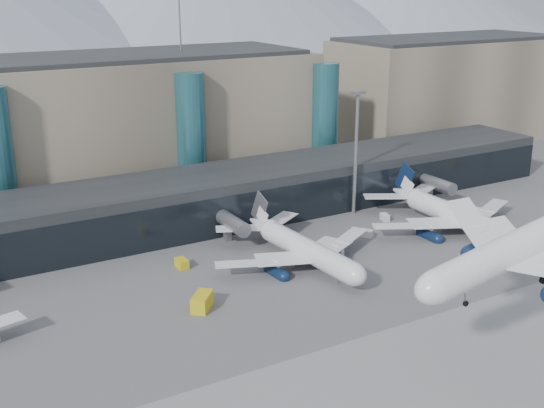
# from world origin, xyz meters

# --- Properties ---
(ground) EXTENTS (900.00, 900.00, 0.00)m
(ground) POSITION_xyz_m (0.00, 0.00, 0.00)
(ground) COLOR #515154
(ground) RESTS_ON ground
(concourse) EXTENTS (170.00, 27.00, 10.00)m
(concourse) POSITION_xyz_m (-0.02, 57.73, 4.97)
(concourse) COLOR black
(concourse) RESTS_ON ground
(terminal_main) EXTENTS (130.00, 30.00, 31.00)m
(terminal_main) POSITION_xyz_m (-25.00, 90.00, 15.44)
(terminal_main) COLOR gray
(terminal_main) RESTS_ON ground
(terminal_east) EXTENTS (70.00, 30.00, 31.00)m
(terminal_east) POSITION_xyz_m (95.00, 90.00, 15.44)
(terminal_east) COLOR gray
(terminal_east) RESTS_ON ground
(teal_towers) EXTENTS (116.40, 19.40, 46.00)m
(teal_towers) POSITION_xyz_m (-14.99, 74.01, 14.01)
(teal_towers) COLOR #255D68
(teal_towers) RESTS_ON ground
(lightmast_mid) EXTENTS (3.00, 1.20, 25.60)m
(lightmast_mid) POSITION_xyz_m (30.00, 48.00, 14.42)
(lightmast_mid) COLOR slate
(lightmast_mid) RESTS_ON ground
(hero_jet) EXTENTS (34.25, 34.82, 11.24)m
(hero_jet) POSITION_xyz_m (12.25, -11.57, 18.66)
(hero_jet) COLOR silver
(hero_jet) RESTS_ON ground
(jet_parked_mid) EXTENTS (33.64, 33.01, 10.85)m
(jet_parked_mid) POSITION_xyz_m (6.04, 32.36, 4.11)
(jet_parked_mid) COLOR silver
(jet_parked_mid) RESTS_ON ground
(jet_parked_right) EXTENTS (36.21, 35.02, 11.66)m
(jet_parked_right) POSITION_xyz_m (40.51, 32.32, 4.41)
(jet_parked_right) COLOR silver
(jet_parked_right) RESTS_ON ground
(veh_b) EXTENTS (1.67, 2.70, 1.55)m
(veh_b) POSITION_xyz_m (-12.40, 39.49, 0.78)
(veh_b) COLOR gold
(veh_b) RESTS_ON ground
(veh_c) EXTENTS (4.63, 4.14, 2.29)m
(veh_c) POSITION_xyz_m (11.39, 29.11, 1.15)
(veh_c) COLOR #4E4D53
(veh_c) RESTS_ON ground
(veh_d) EXTENTS (1.90, 2.65, 1.36)m
(veh_d) POSITION_xyz_m (32.78, 41.12, 0.68)
(veh_d) COLOR silver
(veh_d) RESTS_ON ground
(veh_g) EXTENTS (2.49, 2.79, 1.41)m
(veh_g) POSITION_xyz_m (23.82, 35.46, 0.70)
(veh_g) COLOR silver
(veh_g) RESTS_ON ground
(veh_h) EXTENTS (4.62, 4.77, 2.41)m
(veh_h) POSITION_xyz_m (-15.77, 23.72, 1.20)
(veh_h) COLOR gold
(veh_h) RESTS_ON ground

